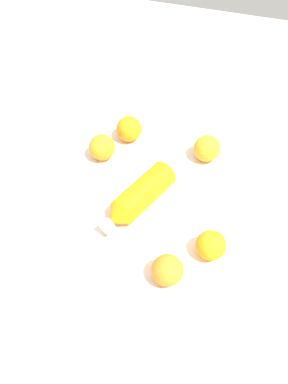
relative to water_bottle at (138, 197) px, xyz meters
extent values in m
plane|color=silver|center=(-0.04, 0.03, -0.04)|extent=(2.40, 2.40, 0.00)
cylinder|color=orange|center=(-0.02, 0.01, 0.00)|extent=(0.21, 0.15, 0.08)
cone|color=orange|center=(0.09, -0.04, 0.00)|extent=(0.07, 0.09, 0.08)
cylinder|color=#B2B7BF|center=(0.12, -0.05, 0.00)|extent=(0.04, 0.05, 0.04)
sphere|color=orange|center=(-0.15, -0.17, 0.00)|extent=(0.08, 0.08, 0.08)
sphere|color=orange|center=(-0.26, -0.12, 0.00)|extent=(0.08, 0.08, 0.08)
sphere|color=orange|center=(0.09, 0.22, 0.00)|extent=(0.08, 0.08, 0.08)
sphere|color=orange|center=(0.19, 0.14, 0.00)|extent=(0.08, 0.08, 0.08)
sphere|color=orange|center=(-0.25, 0.14, 0.00)|extent=(0.08, 0.08, 0.08)
camera|label=1|loc=(0.64, 0.22, 0.83)|focal=36.37mm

